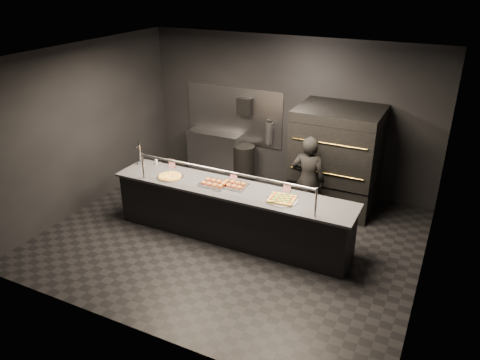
{
  "coord_description": "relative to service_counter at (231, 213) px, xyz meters",
  "views": [
    {
      "loc": [
        3.11,
        -6.04,
        4.2
      ],
      "look_at": [
        0.06,
        0.2,
        0.99
      ],
      "focal_mm": 35.0,
      "sensor_mm": 36.0,
      "label": 1
    }
  ],
  "objects": [
    {
      "name": "room",
      "position": [
        -0.02,
        0.05,
        1.03
      ],
      "size": [
        6.04,
        6.0,
        3.0
      ],
      "color": "black",
      "rests_on": "ground"
    },
    {
      "name": "service_counter",
      "position": [
        0.0,
        0.0,
        0.0
      ],
      "size": [
        4.1,
        0.78,
        1.37
      ],
      "color": "black",
      "rests_on": "ground"
    },
    {
      "name": "pizza_oven",
      "position": [
        1.2,
        1.9,
        0.5
      ],
      "size": [
        1.5,
        1.23,
        1.91
      ],
      "color": "black",
      "rests_on": "ground"
    },
    {
      "name": "prep_shelf",
      "position": [
        -1.6,
        2.32,
        -0.01
      ],
      "size": [
        1.2,
        0.35,
        0.9
      ],
      "primitive_type": "cube",
      "color": "#99999E",
      "rests_on": "ground"
    },
    {
      "name": "towel_dispenser",
      "position": [
        -0.9,
        2.39,
        1.09
      ],
      "size": [
        0.3,
        0.2,
        0.35
      ],
      "primitive_type": "cube",
      "color": "black",
      "rests_on": "room"
    },
    {
      "name": "fire_extinguisher",
      "position": [
        -0.35,
        2.4,
        0.6
      ],
      "size": [
        0.14,
        0.14,
        0.51
      ],
      "color": "#B2B2B7",
      "rests_on": "room"
    },
    {
      "name": "beer_tap",
      "position": [
        -1.92,
        0.17,
        0.6
      ],
      "size": [
        0.13,
        0.18,
        0.5
      ],
      "color": "silver",
      "rests_on": "service_counter"
    },
    {
      "name": "round_pizza",
      "position": [
        -1.12,
        -0.08,
        0.47
      ],
      "size": [
        0.46,
        0.46,
        0.03
      ],
      "color": "silver",
      "rests_on": "service_counter"
    },
    {
      "name": "slider_tray_a",
      "position": [
        -0.3,
        -0.02,
        0.48
      ],
      "size": [
        0.52,
        0.43,
        0.07
      ],
      "color": "silver",
      "rests_on": "service_counter"
    },
    {
      "name": "slider_tray_b",
      "position": [
        -0.0,
        0.07,
        0.48
      ],
      "size": [
        0.46,
        0.36,
        0.07
      ],
      "color": "silver",
      "rests_on": "service_counter"
    },
    {
      "name": "square_pizza",
      "position": [
        0.89,
        -0.04,
        0.47
      ],
      "size": [
        0.5,
        0.5,
        0.05
      ],
      "color": "silver",
      "rests_on": "service_counter"
    },
    {
      "name": "condiment_jar",
      "position": [
        -1.63,
        0.28,
        0.5
      ],
      "size": [
        0.14,
        0.05,
        0.09
      ],
      "color": "silver",
      "rests_on": "service_counter"
    },
    {
      "name": "tent_cards",
      "position": [
        -0.19,
        0.28,
        0.53
      ],
      "size": [
        2.29,
        0.04,
        0.15
      ],
      "color": "white",
      "rests_on": "service_counter"
    },
    {
      "name": "trash_bin",
      "position": [
        -0.83,
        2.22,
        -0.09
      ],
      "size": [
        0.45,
        0.45,
        0.75
      ],
      "primitive_type": "cylinder",
      "color": "black",
      "rests_on": "ground"
    },
    {
      "name": "worker",
      "position": [
        0.94,
        1.06,
        0.34
      ],
      "size": [
        0.63,
        0.46,
        1.61
      ],
      "primitive_type": "imported",
      "rotation": [
        0.0,
        0.0,
        3.27
      ],
      "color": "black",
      "rests_on": "ground"
    }
  ]
}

